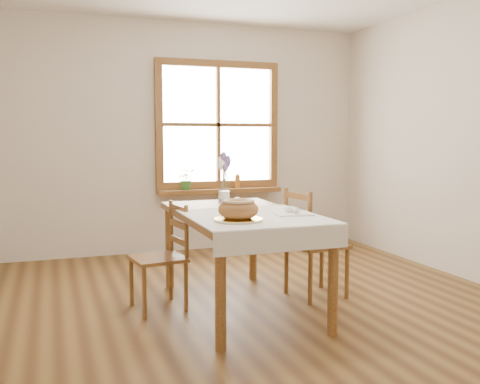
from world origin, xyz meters
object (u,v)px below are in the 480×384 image
at_px(dining_table, 240,223).
at_px(flower_vase, 224,198).
at_px(chair_right, 317,243).
at_px(bread_plate, 238,220).
at_px(chair_left, 158,257).

bearing_deg(dining_table, flower_vase, 87.84).
bearing_deg(chair_right, bread_plate, 115.57).
relative_size(chair_left, chair_right, 0.91).
relative_size(chair_left, flower_vase, 7.70).
distance_m(chair_left, flower_vase, 0.77).
xyz_separation_m(chair_left, chair_right, (1.30, -0.11, 0.04)).
xyz_separation_m(chair_right, bread_plate, (-0.88, -0.56, 0.32)).
xyz_separation_m(chair_left, flower_vase, (0.61, 0.25, 0.40)).
bearing_deg(bread_plate, dining_table, 69.16).
relative_size(chair_right, flower_vase, 8.48).
bearing_deg(chair_left, bread_plate, 23.32).
bearing_deg(flower_vase, chair_right, -28.03).
bearing_deg(chair_right, dining_table, 89.84).
height_order(chair_right, bread_plate, chair_right).
bearing_deg(flower_vase, chair_left, -157.68).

